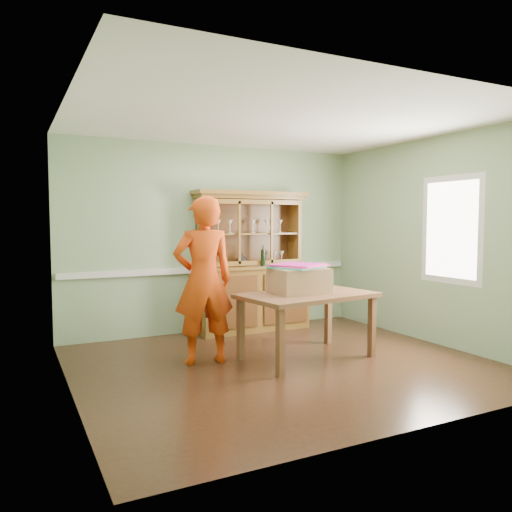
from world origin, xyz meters
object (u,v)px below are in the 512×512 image
cardboard_box (299,280)px  china_hutch (252,281)px  dining_table (307,301)px  person (204,280)px

cardboard_box → china_hutch: bearing=84.4°
dining_table → cardboard_box: size_ratio=2.65×
cardboard_box → person: 1.13m
china_hutch → person: bearing=-133.6°
dining_table → cardboard_box: 0.26m
dining_table → person: (-1.15, 0.36, 0.27)m
cardboard_box → person: bearing=165.8°
dining_table → person: size_ratio=0.87×
dining_table → person: 1.23m
person → cardboard_box: bearing=172.0°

